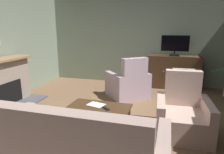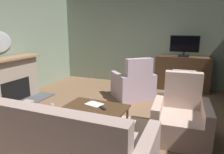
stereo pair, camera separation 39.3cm
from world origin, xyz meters
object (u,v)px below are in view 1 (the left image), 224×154
at_px(armchair_in_far_corner, 128,84).
at_px(television, 175,45).
at_px(sofa_floral, 76,150).
at_px(tv_cabinet, 173,73).
at_px(tv_remote, 106,108).
at_px(cat, 45,112).
at_px(armchair_angled_to_table, 182,115).
at_px(folded_newspaper, 96,105).
at_px(fireplace, 2,85).
at_px(coffee_table, 99,109).

bearing_deg(armchair_in_far_corner, television, 45.65).
bearing_deg(sofa_floral, tv_cabinet, 74.52).
xyz_separation_m(television, tv_remote, (-1.12, -3.06, -0.87)).
height_order(armchair_in_far_corner, cat, armchair_in_far_corner).
bearing_deg(armchair_angled_to_table, folded_newspaper, -173.23).
bearing_deg(fireplace, tv_remote, -10.27).
bearing_deg(fireplace, coffee_table, -9.35).
height_order(tv_remote, cat, tv_remote).
bearing_deg(folded_newspaper, cat, -171.36).
relative_size(tv_cabinet, armchair_angled_to_table, 1.41).
relative_size(television, cat, 1.20).
height_order(tv_cabinet, armchair_in_far_corner, armchair_in_far_corner).
bearing_deg(tv_cabinet, armchair_angled_to_table, -86.95).
distance_m(fireplace, television, 4.63).
bearing_deg(television, coffee_table, -113.13).
xyz_separation_m(tv_remote, armchair_in_far_corner, (0.00, 1.91, -0.09)).
distance_m(television, armchair_in_far_corner, 1.87).
bearing_deg(fireplace, sofa_floral, -31.05).
bearing_deg(sofa_floral, fireplace, 148.95).
bearing_deg(tv_remote, armchair_in_far_corner, 131.24).
xyz_separation_m(folded_newspaper, cat, (-1.18, 0.11, -0.34)).
height_order(folded_newspaper, armchair_angled_to_table, armchair_angled_to_table).
xyz_separation_m(fireplace, tv_cabinet, (3.77, 2.63, -0.05)).
xyz_separation_m(tv_cabinet, folded_newspaper, (-1.35, -2.98, -0.05)).
bearing_deg(tv_cabinet, armchair_in_far_corner, -133.06).
height_order(television, coffee_table, television).
bearing_deg(folded_newspaper, tv_remote, -16.23).
height_order(television, sofa_floral, television).
bearing_deg(television, armchair_angled_to_table, -86.89).
relative_size(television, armchair_angled_to_table, 0.73).
height_order(fireplace, sofa_floral, fireplace).
height_order(tv_cabinet, television, television).
relative_size(television, folded_newspaper, 2.61).
xyz_separation_m(fireplace, folded_newspaper, (2.41, -0.34, -0.10)).
relative_size(tv_cabinet, folded_newspaper, 5.03).
distance_m(fireplace, sofa_floral, 3.05).
bearing_deg(television, cat, -132.03).
bearing_deg(fireplace, cat, -10.49).
bearing_deg(tv_cabinet, cat, -131.50).
distance_m(coffee_table, sofa_floral, 1.17).
bearing_deg(television, tv_remote, -110.16).
height_order(tv_cabinet, tv_remote, tv_cabinet).
relative_size(folded_newspaper, armchair_angled_to_table, 0.28).
distance_m(fireplace, folded_newspaper, 2.44).
xyz_separation_m(fireplace, sofa_floral, (2.60, -1.57, -0.21)).
height_order(television, armchair_in_far_corner, television).
distance_m(tv_cabinet, folded_newspaper, 3.27).
height_order(coffee_table, tv_remote, tv_remote).
xyz_separation_m(tv_cabinet, tv_remote, (-1.12, -3.11, -0.04)).
height_order(folded_newspaper, sofa_floral, sofa_floral).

